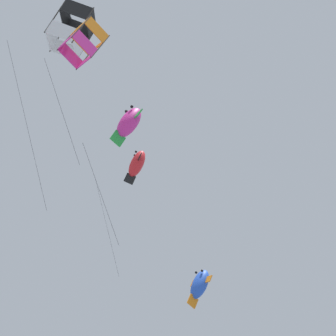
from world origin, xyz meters
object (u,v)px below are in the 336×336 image
(kite_fish_highest, at_px, (137,164))
(kite_box_near_right, at_px, (84,43))
(kite_box_near_left, at_px, (71,30))
(kite_fish_upper_right, at_px, (129,123))
(kite_fish_far_centre, at_px, (200,284))

(kite_fish_highest, relative_size, kite_box_near_right, 1.52)
(kite_box_near_left, relative_size, kite_fish_upper_right, 1.58)
(kite_fish_far_centre, relative_size, kite_box_near_left, 0.22)
(kite_fish_highest, relative_size, kite_fish_far_centre, 4.24)
(kite_fish_upper_right, bearing_deg, kite_box_near_right, 116.54)
(kite_fish_far_centre, distance_m, kite_fish_upper_right, 7.83)
(kite_box_near_right, bearing_deg, kite_fish_upper_right, -71.10)
(kite_fish_upper_right, bearing_deg, kite_box_near_left, 50.17)
(kite_fish_highest, height_order, kite_fish_far_centre, kite_fish_highest)
(kite_box_near_right, bearing_deg, kite_fish_highest, -45.45)
(kite_fish_highest, height_order, kite_fish_upper_right, kite_fish_highest)
(kite_fish_far_centre, height_order, kite_fish_upper_right, kite_fish_upper_right)
(kite_fish_highest, relative_size, kite_fish_upper_right, 1.45)
(kite_box_near_left, xyz_separation_m, kite_box_near_right, (-1.70, 2.63, -2.97))
(kite_box_near_left, height_order, kite_fish_upper_right, kite_box_near_left)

